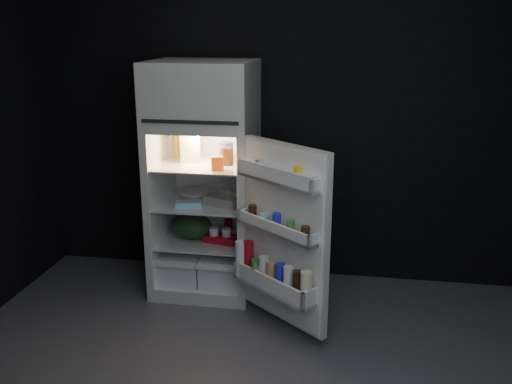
% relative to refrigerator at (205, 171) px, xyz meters
% --- Properties ---
extents(wall_back, '(4.00, 0.00, 2.70)m').
position_rel_refrigerator_xyz_m(wall_back, '(0.57, 0.38, 0.39)').
color(wall_back, black).
rests_on(wall_back, ground).
extents(wall_front, '(4.00, 0.00, 2.70)m').
position_rel_refrigerator_xyz_m(wall_front, '(0.57, -3.02, 0.39)').
color(wall_front, black).
rests_on(wall_front, ground).
extents(refrigerator, '(0.76, 0.71, 1.78)m').
position_rel_refrigerator_xyz_m(refrigerator, '(0.00, 0.00, 0.00)').
color(refrigerator, silver).
rests_on(refrigerator, ground).
extents(fridge_door, '(0.68, 0.61, 1.22)m').
position_rel_refrigerator_xyz_m(fridge_door, '(0.67, -0.62, -0.28)').
color(fridge_door, silver).
rests_on(fridge_door, ground).
extents(milk_jug, '(0.17, 0.17, 0.24)m').
position_rel_refrigerator_xyz_m(milk_jug, '(-0.11, -0.00, 0.19)').
color(milk_jug, white).
rests_on(milk_jug, refrigerator).
extents(mayo_jar, '(0.14, 0.14, 0.14)m').
position_rel_refrigerator_xyz_m(mayo_jar, '(0.16, 0.06, 0.14)').
color(mayo_jar, '#2029AF').
rests_on(mayo_jar, refrigerator).
extents(jam_jar, '(0.13, 0.13, 0.13)m').
position_rel_refrigerator_xyz_m(jam_jar, '(0.19, -0.07, 0.14)').
color(jam_jar, black).
rests_on(jam_jar, refrigerator).
extents(amber_bottle, '(0.09, 0.09, 0.22)m').
position_rel_refrigerator_xyz_m(amber_bottle, '(-0.25, 0.09, 0.18)').
color(amber_bottle, gold).
rests_on(amber_bottle, refrigerator).
extents(small_carton, '(0.11, 0.09, 0.10)m').
position_rel_refrigerator_xyz_m(small_carton, '(0.15, -0.24, 0.12)').
color(small_carton, '#DC5C19').
rests_on(small_carton, refrigerator).
extents(egg_carton, '(0.30, 0.21, 0.07)m').
position_rel_refrigerator_xyz_m(egg_carton, '(0.16, -0.15, -0.19)').
color(egg_carton, gray).
rests_on(egg_carton, refrigerator).
extents(pie, '(0.34, 0.34, 0.04)m').
position_rel_refrigerator_xyz_m(pie, '(-0.08, 0.07, -0.21)').
color(pie, tan).
rests_on(pie, refrigerator).
extents(flat_package, '(0.21, 0.14, 0.04)m').
position_rel_refrigerator_xyz_m(flat_package, '(-0.08, -0.20, -0.21)').
color(flat_package, '#96D4E8').
rests_on(flat_package, refrigerator).
extents(wrapped_pkg, '(0.13, 0.12, 0.05)m').
position_rel_refrigerator_xyz_m(wrapped_pkg, '(0.26, 0.07, -0.20)').
color(wrapped_pkg, '#F4EAC7').
rests_on(wrapped_pkg, refrigerator).
extents(produce_bag, '(0.35, 0.31, 0.20)m').
position_rel_refrigerator_xyz_m(produce_bag, '(-0.09, -0.07, -0.43)').
color(produce_bag, '#193815').
rests_on(produce_bag, refrigerator).
extents(yogurt_tray, '(0.28, 0.19, 0.05)m').
position_rel_refrigerator_xyz_m(yogurt_tray, '(0.15, -0.11, -0.50)').
color(yogurt_tray, '#A40E1A').
rests_on(yogurt_tray, refrigerator).
extents(small_can_red, '(0.08, 0.08, 0.09)m').
position_rel_refrigerator_xyz_m(small_can_red, '(0.14, 0.16, -0.48)').
color(small_can_red, '#A40E1A').
rests_on(small_can_red, refrigerator).
extents(small_can_silver, '(0.06, 0.06, 0.09)m').
position_rel_refrigerator_xyz_m(small_can_silver, '(0.28, 0.09, -0.48)').
color(small_can_silver, silver).
rests_on(small_can_silver, refrigerator).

